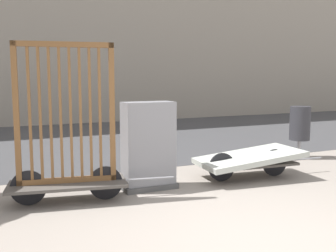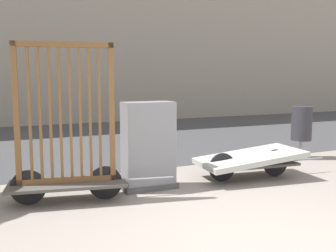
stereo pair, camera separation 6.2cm
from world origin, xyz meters
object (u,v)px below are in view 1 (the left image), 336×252
(bike_cart_with_mattress, at_px, (249,159))
(trash_bin, at_px, (300,123))
(utility_cabinet, at_px, (148,148))
(bike_cart_with_bedframe, at_px, (67,149))

(bike_cart_with_mattress, bearing_deg, trash_bin, 31.09)
(bike_cart_with_mattress, distance_m, utility_cabinet, 1.78)
(utility_cabinet, distance_m, trash_bin, 3.82)
(bike_cart_with_bedframe, xyz_separation_m, bike_cart_with_mattress, (2.99, 0.00, -0.40))
(trash_bin, bearing_deg, bike_cart_with_bedframe, -169.22)
(bike_cart_with_mattress, height_order, trash_bin, trash_bin)
(bike_cart_with_bedframe, xyz_separation_m, utility_cabinet, (1.24, 0.16, -0.11))
(bike_cart_with_bedframe, bearing_deg, utility_cabinet, 18.25)
(bike_cart_with_bedframe, xyz_separation_m, trash_bin, (4.97, 0.95, -0.00))
(bike_cart_with_bedframe, height_order, utility_cabinet, bike_cart_with_bedframe)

